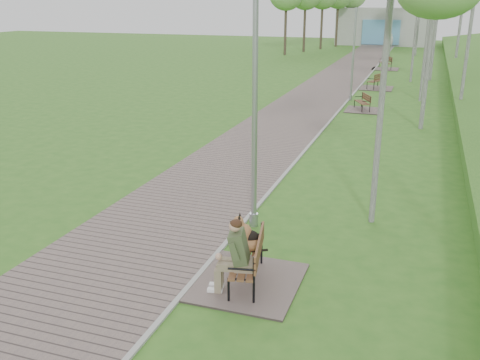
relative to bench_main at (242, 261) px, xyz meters
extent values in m
plane|color=#31661F|center=(-0.87, 5.16, -0.46)|extent=(120.00, 120.00, 0.00)
cube|color=#6A5A56|center=(-2.62, 26.66, -0.44)|extent=(3.50, 67.00, 0.04)
cube|color=#999993|center=(-0.87, 26.66, -0.43)|extent=(0.10, 67.00, 0.05)
cube|color=#9E9E99|center=(-2.37, 56.16, 1.54)|extent=(10.00, 5.00, 4.00)
cube|color=#5391BA|center=(-2.37, 53.56, 1.04)|extent=(4.00, 0.20, 2.60)
cube|color=#6A5A56|center=(0.10, 0.05, -0.44)|extent=(1.86, 2.07, 0.04)
cube|color=brown|center=(0.05, 0.05, 0.01)|extent=(0.77, 1.61, 0.04)
cube|color=brown|center=(0.29, 0.10, 0.29)|extent=(0.35, 1.53, 0.34)
cube|color=#6A5A56|center=(0.15, 17.05, -0.44)|extent=(1.54, 1.71, 0.04)
cube|color=brown|center=(0.10, 17.05, -0.07)|extent=(0.88, 1.33, 0.03)
cube|color=brown|center=(0.28, 17.13, 0.16)|extent=(0.56, 1.18, 0.28)
cube|color=#6A5A56|center=(0.13, 23.85, -0.44)|extent=(1.83, 2.03, 0.04)
cube|color=brown|center=(0.08, 23.85, 0.00)|extent=(0.95, 1.59, 0.04)
cube|color=brown|center=(0.31, 23.77, 0.27)|extent=(0.56, 1.45, 0.34)
cube|color=#6A5A56|center=(-0.12, 33.27, -0.44)|extent=(1.89, 2.10, 0.04)
cube|color=brown|center=(-0.17, 33.27, 0.02)|extent=(1.02, 1.64, 0.04)
cube|color=brown|center=(0.06, 33.36, 0.30)|extent=(0.62, 1.48, 0.35)
cylinder|color=#94969B|center=(-0.61, 2.60, -0.30)|extent=(0.20, 0.20, 0.30)
cylinder|color=#94969B|center=(-0.61, 2.60, 2.07)|extent=(0.12, 0.12, 5.05)
cylinder|color=#94969B|center=(-0.78, 19.57, -0.32)|extent=(0.18, 0.18, 0.27)
cylinder|color=#94969B|center=(-0.78, 19.57, 1.75)|extent=(0.11, 0.11, 4.42)
cylinder|color=#94969B|center=(-0.78, 19.57, 4.01)|extent=(0.16, 0.16, 0.22)
cylinder|color=#94969B|center=(-0.50, 41.37, -0.28)|extent=(0.23, 0.23, 0.34)
cylinder|color=#94969B|center=(-0.50, 41.37, 2.42)|extent=(0.14, 0.14, 5.75)
imported|color=silver|center=(-1.17, 52.56, 0.27)|extent=(0.61, 0.48, 1.46)
cylinder|color=silver|center=(1.94, 3.73, 3.42)|extent=(0.16, 0.16, 7.76)
cylinder|color=silver|center=(2.81, 14.06, 3.09)|extent=(0.16, 0.16, 7.09)
cylinder|color=silver|center=(2.63, 20.50, 3.86)|extent=(0.16, 0.16, 8.64)
cylinder|color=silver|center=(1.90, 27.33, 3.01)|extent=(0.17, 0.17, 6.92)
cylinder|color=silver|center=(3.04, 28.47, 3.56)|extent=(0.18, 0.18, 8.04)
cylinder|color=silver|center=(2.63, 28.80, 3.02)|extent=(0.17, 0.17, 6.94)
cylinder|color=silver|center=(4.75, 35.21, 4.30)|extent=(0.19, 0.19, 9.52)
camera|label=1|loc=(2.81, -8.26, 4.53)|focal=40.00mm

